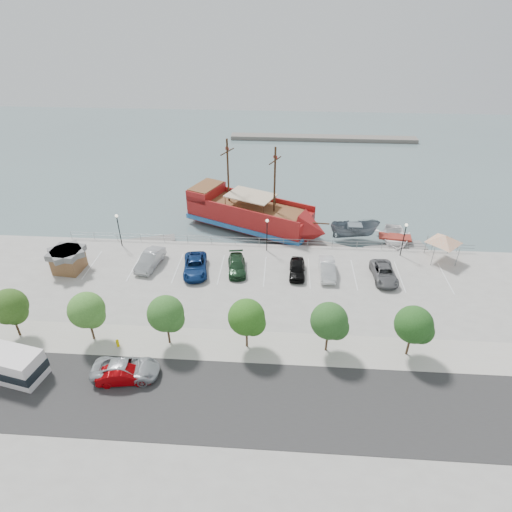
{
  "coord_description": "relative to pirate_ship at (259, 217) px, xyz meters",
  "views": [
    {
      "loc": [
        1.72,
        -37.87,
        27.23
      ],
      "look_at": [
        -1.0,
        2.0,
        2.0
      ],
      "focal_mm": 30.0,
      "sensor_mm": 36.0,
      "label": 1
    }
  ],
  "objects": [
    {
      "name": "shed",
      "position": [
        -20.61,
        -12.5,
        0.31
      ],
      "size": [
        3.5,
        3.5,
        2.64
      ],
      "rotation": [
        0.0,
        0.0,
        -0.1
      ],
      "color": "brown",
      "rests_on": "land_slab"
    },
    {
      "name": "lamp_post_right",
      "position": [
        17.41,
        -6.79,
        1.84
      ],
      "size": [
        0.36,
        0.36,
        4.28
      ],
      "color": "black",
      "rests_on": "land_slab"
    },
    {
      "name": "dock_east",
      "position": [
        17.55,
        -4.09,
        -1.88
      ],
      "size": [
        8.11,
        4.3,
        0.45
      ],
      "primitive_type": "cube",
      "rotation": [
        0.0,
        0.0,
        0.28
      ],
      "color": "gray",
      "rests_on": "ground"
    },
    {
      "name": "lamp_post_mid",
      "position": [
        1.41,
        -6.79,
        1.84
      ],
      "size": [
        0.36,
        0.36,
        4.28
      ],
      "color": "black",
      "rests_on": "land_slab"
    },
    {
      "name": "dock_mid",
      "position": [
        8.39,
        -4.09,
        -1.88
      ],
      "size": [
        7.96,
        4.82,
        0.44
      ],
      "primitive_type": "cube",
      "rotation": [
        0.0,
        0.0,
        -0.37
      ],
      "color": "gray",
      "rests_on": "ground"
    },
    {
      "name": "tree_b",
      "position": [
        -13.44,
        -23.37,
        2.2
      ],
      "size": [
        3.3,
        3.2,
        5.0
      ],
      "color": "#473321",
      "rests_on": "sidewalk"
    },
    {
      "name": "street",
      "position": [
        1.41,
        -29.29,
        -1.09
      ],
      "size": [
        100.0,
        8.0,
        0.04
      ],
      "primitive_type": "cube",
      "color": "#2D2C2C",
      "rests_on": "land_slab"
    },
    {
      "name": "tree_e",
      "position": [
        7.56,
        -23.37,
        2.2
      ],
      "size": [
        3.3,
        3.2,
        5.0
      ],
      "color": "#473321",
      "rests_on": "sidewalk"
    },
    {
      "name": "shuttle_bus",
      "position": [
        -19.4,
        -27.79,
        0.14
      ],
      "size": [
        7.61,
        4.0,
        2.55
      ],
      "rotation": [
        0.0,
        0.0,
        -0.21
      ],
      "color": "silver",
      "rests_on": "street"
    },
    {
      "name": "parked_car_f",
      "position": [
        8.34,
        -11.47,
        -0.33
      ],
      "size": [
        1.68,
        4.7,
        1.54
      ],
      "primitive_type": "imported",
      "rotation": [
        0.0,
        0.0,
        0.01
      ],
      "color": "silver",
      "rests_on": "land_slab"
    },
    {
      "name": "pirate_ship",
      "position": [
        0.0,
        0.0,
        0.0
      ],
      "size": [
        19.99,
        12.92,
        12.53
      ],
      "rotation": [
        0.0,
        0.0,
        -0.43
      ],
      "color": "maroon",
      "rests_on": "ground"
    },
    {
      "name": "seawall_railing",
      "position": [
        1.41,
        -5.49,
        -0.57
      ],
      "size": [
        50.0,
        0.06,
        1.0
      ],
      "color": "gray",
      "rests_on": "land_slab"
    },
    {
      "name": "parked_car_b",
      "position": [
        -11.75,
        -11.03,
        -0.27
      ],
      "size": [
        2.59,
        5.27,
        1.66
      ],
      "primitive_type": "imported",
      "rotation": [
        0.0,
        0.0,
        -0.17
      ],
      "color": "#A0A2A5",
      "rests_on": "land_slab"
    },
    {
      "name": "street_sedan",
      "position": [
        -9.13,
        -27.94,
        -0.39
      ],
      "size": [
        4.48,
        2.12,
        1.42
      ],
      "primitive_type": "imported",
      "rotation": [
        0.0,
        0.0,
        1.72
      ],
      "color": "#8A0206",
      "rests_on": "street"
    },
    {
      "name": "patrol_boat",
      "position": [
        12.58,
        -1.69,
        -0.87
      ],
      "size": [
        6.48,
        2.8,
        2.45
      ],
      "primitive_type": "imported",
      "rotation": [
        0.0,
        0.0,
        1.64
      ],
      "color": "slate",
      "rests_on": "ground"
    },
    {
      "name": "tree_d",
      "position": [
        0.56,
        -23.37,
        2.2
      ],
      "size": [
        3.3,
        3.2,
        5.0
      ],
      "color": "#473321",
      "rests_on": "sidewalk"
    },
    {
      "name": "tree_c",
      "position": [
        -6.44,
        -23.37,
        2.2
      ],
      "size": [
        3.3,
        3.2,
        5.0
      ],
      "color": "#473321",
      "rests_on": "sidewalk"
    },
    {
      "name": "fire_hydrant",
      "position": [
        -11.06,
        -24.09,
        -0.66
      ],
      "size": [
        0.28,
        0.28,
        0.81
      ],
      "rotation": [
        0.0,
        0.0,
        0.25
      ],
      "color": "#EAC800",
      "rests_on": "sidewalk"
    },
    {
      "name": "ground",
      "position": [
        1.41,
        -13.29,
        -2.1
      ],
      "size": [
        160.0,
        160.0,
        0.0
      ],
      "primitive_type": "plane",
      "color": "slate"
    },
    {
      "name": "lamp_post_left",
      "position": [
        -16.59,
        -6.79,
        1.84
      ],
      "size": [
        0.36,
        0.36,
        4.28
      ],
      "color": "black",
      "rests_on": "land_slab"
    },
    {
      "name": "sidewalk",
      "position": [
        1.41,
        -23.29,
        -1.08
      ],
      "size": [
        100.0,
        4.0,
        0.05
      ],
      "primitive_type": "cube",
      "color": "#B5AB9C",
      "rests_on": "land_slab"
    },
    {
      "name": "parked_car_c",
      "position": [
        -6.37,
        -11.89,
        -0.33
      ],
      "size": [
        3.43,
        5.89,
        1.54
      ],
      "primitive_type": "imported",
      "rotation": [
        0.0,
        0.0,
        0.16
      ],
      "color": "navy",
      "rests_on": "land_slab"
    },
    {
      "name": "parked_car_g",
      "position": [
        14.51,
        -11.82,
        -0.39
      ],
      "size": [
        2.59,
        5.23,
        1.42
      ],
      "primitive_type": "imported",
      "rotation": [
        0.0,
        0.0,
        0.04
      ],
      "color": "slate",
      "rests_on": "land_slab"
    },
    {
      "name": "canopy_tent",
      "position": [
        21.83,
        -7.36,
        2.13
      ],
      "size": [
        4.47,
        4.47,
        3.72
      ],
      "rotation": [
        0.0,
        0.0,
        0.0
      ],
      "color": "slate",
      "rests_on": "land_slab"
    },
    {
      "name": "parked_car_e",
      "position": [
        5.02,
        -11.63,
        -0.37
      ],
      "size": [
        1.83,
        4.33,
        1.46
      ],
      "primitive_type": "imported",
      "rotation": [
        0.0,
        0.0,
        -0.02
      ],
      "color": "black",
      "rests_on": "land_slab"
    },
    {
      "name": "tree_a",
      "position": [
        -20.44,
        -23.37,
        2.2
      ],
      "size": [
        3.3,
        3.2,
        5.0
      ],
      "color": "#473321",
      "rests_on": "sidewalk"
    },
    {
      "name": "street_van",
      "position": [
        -9.17,
        -27.4,
        -0.34
      ],
      "size": [
        5.63,
        2.9,
        1.52
      ],
      "primitive_type": "imported",
      "rotation": [
        0.0,
        0.0,
        1.64
      ],
      "color": "#969CA0",
      "rests_on": "street"
    },
    {
      "name": "speedboat",
      "position": [
        17.66,
        -2.49,
        -1.41
      ],
      "size": [
        5.55,
        7.2,
        1.38
      ],
      "primitive_type": "imported",
      "rotation": [
        0.0,
        0.0,
        -0.12
      ],
      "color": "white",
      "rests_on": "ground"
    },
    {
      "name": "dock_west",
      "position": [
        -13.87,
        -4.09,
        -1.92
      ],
      "size": [
        6.55,
        3.59,
        0.36
      ],
      "primitive_type": "cube",
      "rotation": [
        0.0,
        0.0,
        0.3
      ],
      "color": "slate",
      "rests_on": "ground"
    },
    {
      "name": "parked_car_d",
      "position": [
        -1.76,
        -11.35,
        -0.41
      ],
      "size": [
        2.57,
        4.98,
        1.38
      ],
      "primitive_type": "imported",
      "rotation": [
        0.0,
        0.0,
        0.14
      ],
      "color": "#18351E",
      "rests_on": "land_slab"
    },
    {
      "name": "tree_f",
      "position": [
        14.56,
        -23.37,
        2.2
      ],
      "size": [
        3.3,
        3.2,
        5.0
      ],
      "color": "#473321",
      "rests_on": "sidewalk"
    },
    {
      "name": "land_slab",
      "position": [
        1.41,
        -34.29,
        -1.7
      ],
      "size": [
        100.0,
        58.0,
        1.2
      ],
      "primitive_type": "cube",
      "color": "gray",
      "rests_on": "ground"
    },
    {
      "name": "far_shore",
      "position": [
        11.41,
        41.71,
        -1.7
      ],
      "size": [
        40.0,
        3.0,
        0.8
      ],
      "primitive_type": "cube",
      "color": "#6E665C",
      "rests_on": "ground"
    }
  ]
}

